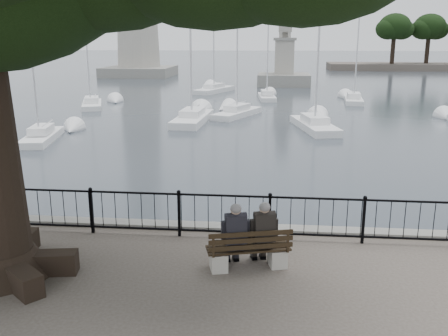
# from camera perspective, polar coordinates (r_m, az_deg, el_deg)

# --- Properties ---
(harbor) EXTENTS (260.00, 260.00, 1.20)m
(harbor) POSITION_cam_1_polar(r_m,az_deg,el_deg) (11.84, 0.25, -9.26)
(harbor) COLOR slate
(harbor) RESTS_ON ground
(railing) EXTENTS (22.06, 0.06, 1.00)m
(railing) POSITION_cam_1_polar(r_m,az_deg,el_deg) (10.98, 0.00, -5.26)
(railing) COLOR black
(railing) RESTS_ON ground
(bench) EXTENTS (1.66, 0.87, 0.84)m
(bench) POSITION_cam_1_polar(r_m,az_deg,el_deg) (9.68, 2.84, -9.82)
(bench) COLOR gray
(bench) RESTS_ON ground
(person_left) EXTENTS (0.49, 0.72, 1.34)m
(person_left) POSITION_cam_1_polar(r_m,az_deg,el_deg) (9.59, 1.20, -7.96)
(person_left) COLOR black
(person_left) RESTS_ON ground
(person_right) EXTENTS (0.49, 0.72, 1.34)m
(person_right) POSITION_cam_1_polar(r_m,az_deg,el_deg) (9.70, 4.42, -7.74)
(person_right) COLOR black
(person_right) RESTS_ON ground
(lion_monument) EXTENTS (5.80, 5.80, 8.61)m
(lion_monument) POSITION_cam_1_polar(r_m,az_deg,el_deg) (57.80, 6.88, 11.48)
(lion_monument) COLOR slate
(lion_monument) RESTS_ON ground
(sailboat_a) EXTENTS (2.18, 4.89, 8.53)m
(sailboat_a) POSITION_cam_1_polar(r_m,az_deg,el_deg) (28.12, -20.12, 3.51)
(sailboat_a) COLOR white
(sailboat_a) RESTS_ON ground
(sailboat_b) EXTENTS (1.98, 6.24, 12.72)m
(sailboat_b) POSITION_cam_1_polar(r_m,az_deg,el_deg) (32.31, -3.61, 5.85)
(sailboat_b) COLOR white
(sailboat_b) RESTS_ON ground
(sailboat_c) EXTENTS (2.75, 5.94, 10.28)m
(sailboat_c) POSITION_cam_1_polar(r_m,az_deg,el_deg) (30.24, 10.30, 4.95)
(sailboat_c) COLOR white
(sailboat_c) RESTS_ON ground
(sailboat_e) EXTENTS (2.98, 5.25, 10.52)m
(sailboat_e) POSITION_cam_1_polar(r_m,az_deg,el_deg) (40.67, -14.87, 7.18)
(sailboat_e) COLOR white
(sailboat_e) RESTS_ON ground
(sailboat_f) EXTENTS (1.80, 4.87, 10.30)m
(sailboat_f) POSITION_cam_1_polar(r_m,az_deg,el_deg) (44.64, 4.92, 8.25)
(sailboat_f) COLOR white
(sailboat_f) RESTS_ON ground
(sailboat_g) EXTENTS (1.84, 5.12, 8.98)m
(sailboat_g) POSITION_cam_1_polar(r_m,az_deg,el_deg) (43.67, 14.58, 7.64)
(sailboat_g) COLOR white
(sailboat_g) RESTS_ON ground
(sailboat_h) EXTENTS (3.72, 6.19, 12.80)m
(sailboat_h) POSITION_cam_1_polar(r_m,az_deg,el_deg) (50.21, -1.11, 9.05)
(sailboat_h) COLOR white
(sailboat_h) RESTS_ON ground
(sailboat_i) EXTENTS (3.32, 5.36, 11.07)m
(sailboat_i) POSITION_cam_1_polar(r_m,az_deg,el_deg) (34.78, 1.51, 6.48)
(sailboat_i) COLOR white
(sailboat_i) RESTS_ON ground
(far_shore) EXTENTS (30.00, 8.60, 9.18)m
(far_shore) POSITION_cam_1_polar(r_m,az_deg,el_deg) (90.61, 22.07, 12.85)
(far_shore) COLOR #484038
(far_shore) RESTS_ON ground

